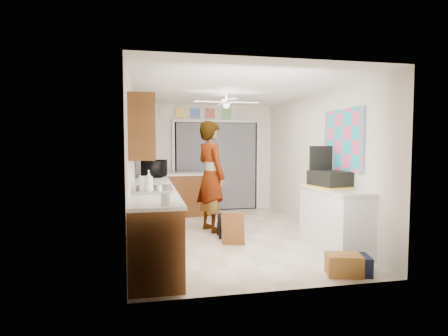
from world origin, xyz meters
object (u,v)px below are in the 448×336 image
microwave (155,168)px  navy_crate (353,265)px  cardboard_box (344,265)px  man (211,176)px  soap_bottle (149,182)px  paper_towel_roll (144,185)px  dog (223,225)px  suitcase (329,179)px

microwave → navy_crate: 4.23m
cardboard_box → man: 3.00m
soap_bottle → man: bearing=55.8°
navy_crate → man: size_ratio=0.19×
paper_towel_roll → cardboard_box: size_ratio=0.55×
soap_bottle → navy_crate: soap_bottle is taller
microwave → paper_towel_roll: (-0.20, -2.40, -0.05)m
microwave → dog: size_ratio=1.10×
suitcase → dog: (-1.44, 1.00, -0.85)m
navy_crate → dog: 2.43m
suitcase → navy_crate: 1.48m
microwave → soap_bottle: bearing=-169.8°
paper_towel_roll → microwave: bearing=85.3°
microwave → cardboard_box: 4.16m
soap_bottle → man: size_ratio=0.16×
paper_towel_roll → soap_bottle: bearing=-31.8°
microwave → cardboard_box: bearing=-134.1°
paper_towel_roll → dog: size_ratio=0.42×
dog → microwave: bearing=135.3°
microwave → cardboard_box: microwave is taller
soap_bottle → dog: 1.91m
navy_crate → suitcase: bearing=77.6°
man → dog: 0.94m
suitcase → man: size_ratio=0.28×
navy_crate → soap_bottle: bearing=158.5°
soap_bottle → man: (1.12, 1.65, -0.09)m
soap_bottle → navy_crate: bearing=-21.5°
paper_towel_roll → man: size_ratio=0.11×
soap_bottle → cardboard_box: (2.31, -0.96, -0.97)m
soap_bottle → suitcase: bearing=3.3°
suitcase → navy_crate: bearing=-112.8°
suitcase → soap_bottle: bearing=172.9°
cardboard_box → dog: dog is taller
microwave → man: size_ratio=0.30×
suitcase → navy_crate: size_ratio=1.48×
microwave → man: (0.99, -0.79, -0.10)m
navy_crate → dog: dog is taller
cardboard_box → navy_crate: 0.13m
soap_bottle → suitcase: 2.69m
dog → man: bearing=108.3°
dog → cardboard_box: bearing=-58.8°
man → paper_towel_roll: bearing=123.8°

